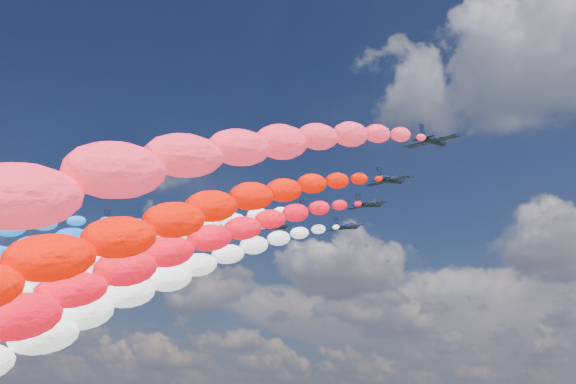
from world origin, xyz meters
The scene contains 14 objects.
jet_0 centered at (-34.88, -6.38, 102.05)m, with size 8.28×11.11×2.45m, color black, non-canonical shape.
jet_1 centered at (-21.14, 3.48, 102.05)m, with size 8.28×11.11×2.45m, color black, non-canonical shape.
jet_2 centered at (-12.23, 16.62, 102.05)m, with size 8.28×11.11×2.45m, color black, non-canonical shape.
trail_2 centered at (-12.23, -32.80, 80.40)m, with size 5.71×95.43×46.72m, color blue, non-canonical shape.
jet_3 centered at (1.10, 11.63, 102.05)m, with size 8.28×11.11×2.45m, color black, non-canonical shape.
trail_3 centered at (1.10, -37.79, 80.40)m, with size 5.71×95.43×46.72m, color white, non-canonical shape.
jet_4 centered at (0.43, 25.61, 102.05)m, with size 8.28×11.11×2.45m, color black, non-canonical shape.
trail_4 centered at (0.43, -23.82, 80.40)m, with size 5.71×95.43×46.72m, color white, non-canonical shape.
jet_5 centered at (12.16, 14.26, 102.05)m, with size 8.28×11.11×2.45m, color black, non-canonical shape.
trail_5 centered at (12.16, -35.17, 80.40)m, with size 5.71×95.43×46.72m, color red, non-canonical shape.
jet_6 centered at (21.87, 4.14, 102.05)m, with size 8.28×11.11×2.45m, color black, non-canonical shape.
trail_6 centered at (21.87, -45.28, 80.40)m, with size 5.71×95.43×46.72m, color red, non-canonical shape.
jet_7 centered at (35.12, -7.92, 102.05)m, with size 8.28×11.11×2.45m, color black, non-canonical shape.
trail_7 centered at (35.12, -57.35, 80.40)m, with size 5.71×95.43×46.72m, color #F5243E, non-canonical shape.
Camera 1 is at (70.88, -97.09, 61.84)m, focal length 42.10 mm.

